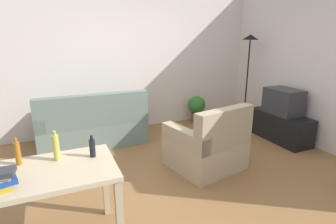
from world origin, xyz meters
name	(u,v)px	position (x,y,z in m)	size (l,w,h in m)	color
ground_plane	(176,178)	(0.00, 0.00, -0.01)	(5.20, 4.40, 0.02)	olive
wall_rear	(127,59)	(0.00, 2.20, 1.35)	(5.20, 0.10, 2.70)	silver
wall_right	(328,65)	(2.60, 0.00, 1.35)	(0.10, 4.40, 2.70)	beige
couch	(93,127)	(-0.81, 1.59, 0.31)	(1.74, 0.84, 0.92)	slate
tv_stand	(280,127)	(2.25, 0.46, 0.24)	(0.44, 1.10, 0.48)	black
tv	(283,101)	(2.25, 0.46, 0.70)	(0.41, 0.60, 0.44)	#2D2D33
torchiere_lamp	(249,55)	(2.25, 1.44, 1.41)	(0.32, 0.32, 1.81)	black
desk	(41,184)	(-1.54, -0.68, 0.65)	(1.20, 0.71, 0.76)	#C6B28E
potted_plant	(197,107)	(1.37, 1.90, 0.33)	(0.36, 0.36, 0.57)	brown
armchair	(208,146)	(0.52, 0.08, 0.32)	(1.05, 1.00, 0.92)	tan
bottle_amber	(18,153)	(-1.69, -0.48, 0.86)	(0.05, 0.05, 0.24)	#9E6019
bottle_squat	(56,147)	(-1.39, -0.52, 0.88)	(0.06, 0.06, 0.27)	#BCB24C
bottle_dark	(92,148)	(-1.10, -0.57, 0.85)	(0.05, 0.05, 0.20)	black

